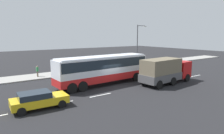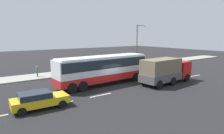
{
  "view_description": "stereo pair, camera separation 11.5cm",
  "coord_description": "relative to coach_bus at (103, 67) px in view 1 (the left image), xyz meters",
  "views": [
    {
      "loc": [
        -12.76,
        -18.53,
        5.86
      ],
      "look_at": [
        0.6,
        0.49,
        2.06
      ],
      "focal_mm": 31.82,
      "sensor_mm": 36.0,
      "label": 1
    },
    {
      "loc": [
        -12.85,
        -18.46,
        5.86
      ],
      "look_at": [
        0.6,
        0.49,
        2.06
      ],
      "focal_mm": 31.82,
      "sensor_mm": 36.0,
      "label": 2
    }
  ],
  "objects": [
    {
      "name": "coach_bus",
      "position": [
        0.0,
        0.0,
        0.0
      ],
      "size": [
        11.77,
        3.07,
        3.38
      ],
      "rotation": [
        0.0,
        0.0,
        0.04
      ],
      "color": "red",
      "rests_on": "ground_plane"
    },
    {
      "name": "car_yellow_taxi",
      "position": [
        -8.45,
        -3.63,
        -1.35
      ],
      "size": [
        4.39,
        2.08,
        1.39
      ],
      "rotation": [
        0.0,
        0.0,
        -0.04
      ],
      "color": "gold",
      "rests_on": "ground_plane"
    },
    {
      "name": "street_lamp",
      "position": [
        12.08,
        7.2,
        2.34
      ],
      "size": [
        2.12,
        0.24,
        7.43
      ],
      "color": "#47474C",
      "rests_on": "sidewalk_curb"
    },
    {
      "name": "ground_plane",
      "position": [
        0.38,
        -0.91,
        -2.1
      ],
      "size": [
        120.0,
        120.0,
        0.0
      ],
      "primitive_type": "plane",
      "color": "black"
    },
    {
      "name": "pedestrian_at_crossing",
      "position": [
        4.04,
        7.98,
        -1.08
      ],
      "size": [
        0.32,
        0.32,
        1.52
      ],
      "rotation": [
        0.0,
        0.0,
        3.48
      ],
      "color": "black",
      "rests_on": "sidewalk_curb"
    },
    {
      "name": "cargo_truck",
      "position": [
        6.4,
        -3.93,
        -0.46
      ],
      "size": [
        7.53,
        2.96,
        3.05
      ],
      "rotation": [
        0.0,
        0.0,
        0.07
      ],
      "color": "red",
      "rests_on": "ground_plane"
    },
    {
      "name": "sidewalk_curb",
      "position": [
        0.38,
        8.78,
        -2.03
      ],
      "size": [
        80.0,
        4.0,
        0.15
      ],
      "primitive_type": "cube",
      "color": "gray",
      "rests_on": "ground_plane"
    },
    {
      "name": "pedestrian_near_curb",
      "position": [
        -5.4,
        8.3,
        -1.09
      ],
      "size": [
        0.32,
        0.32,
        1.51
      ],
      "rotation": [
        0.0,
        0.0,
        0.03
      ],
      "color": "brown",
      "rests_on": "sidewalk_curb"
    },
    {
      "name": "lane_centreline",
      "position": [
        -3.31,
        -3.48,
        -2.1
      ],
      "size": [
        34.02,
        0.16,
        0.01
      ],
      "color": "white",
      "rests_on": "ground_plane"
    }
  ]
}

